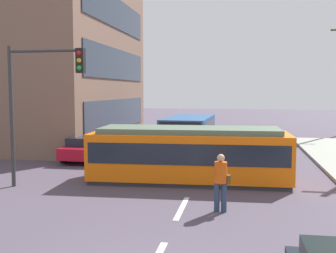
{
  "coord_description": "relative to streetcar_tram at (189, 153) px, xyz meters",
  "views": [
    {
      "loc": [
        1.67,
        -5.67,
        3.48
      ],
      "look_at": [
        -0.95,
        8.96,
        2.14
      ],
      "focal_mm": 43.68,
      "sensor_mm": 36.0,
      "label": 1
    }
  ],
  "objects": [
    {
      "name": "pedestrian_crossing",
      "position": [
        1.38,
        -3.79,
        -0.12
      ],
      "size": [
        0.47,
        0.36,
        1.67
      ],
      "color": "#2A3A54",
      "rests_on": "ground"
    },
    {
      "name": "parked_sedan_mid",
      "position": [
        -5.4,
        3.96,
        -0.44
      ],
      "size": [
        2.16,
        4.08,
        1.19
      ],
      "color": "#AB0E24",
      "rests_on": "ground"
    },
    {
      "name": "traffic_light_mast",
      "position": [
        -5.03,
        -1.97,
        2.46
      ],
      "size": [
        2.85,
        0.33,
        5.02
      ],
      "color": "#333333",
      "rests_on": "ground"
    },
    {
      "name": "city_bus",
      "position": [
        -1.14,
        8.87,
        0.01
      ],
      "size": [
        2.73,
        5.97,
        1.87
      ],
      "color": "#294F81",
      "rests_on": "ground"
    },
    {
      "name": "lane_stripe_3",
      "position": [
        0.24,
        6.0,
        -1.06
      ],
      "size": [
        0.16,
        2.4,
        0.01
      ],
      "primitive_type": "cube",
      "color": "silver",
      "rests_on": "ground"
    },
    {
      "name": "lane_stripe_2",
      "position": [
        0.24,
        -3.62,
        -1.06
      ],
      "size": [
        0.16,
        2.4,
        0.01
      ],
      "primitive_type": "cube",
      "color": "silver",
      "rests_on": "ground"
    },
    {
      "name": "lane_stripe_4",
      "position": [
        0.24,
        12.0,
        -1.06
      ],
      "size": [
        0.16,
        2.4,
        0.01
      ],
      "primitive_type": "cube",
      "color": "silver",
      "rests_on": "ground"
    },
    {
      "name": "streetcar_tram",
      "position": [
        0.0,
        0.0,
        0.0
      ],
      "size": [
        7.56,
        2.85,
        2.06
      ],
      "color": "orange",
      "rests_on": "ground"
    },
    {
      "name": "ground_plane",
      "position": [
        0.24,
        0.38,
        -1.07
      ],
      "size": [
        120.0,
        120.0,
        0.0
      ],
      "primitive_type": "plane",
      "color": "#4E4453"
    }
  ]
}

